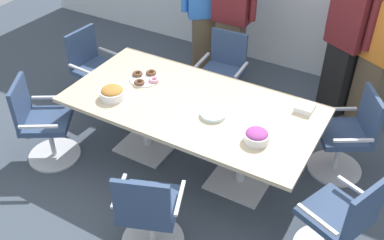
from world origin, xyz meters
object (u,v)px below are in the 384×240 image
Objects in this scene: office_chair_3 at (95,72)px; person_standing_3 at (379,53)px; snack_bowl_candy_mix at (257,136)px; office_chair_0 at (339,223)px; office_chair_5 at (149,214)px; office_chair_4 at (42,125)px; person_standing_2 at (346,39)px; donut_platter at (145,78)px; plate_stack at (213,114)px; office_chair_2 at (223,76)px; person_standing_1 at (232,14)px; office_chair_1 at (347,138)px; napkin_pile at (305,108)px; conference_table at (192,114)px; person_standing_0 at (206,9)px; snack_bowl_pretzels at (112,93)px.

office_chair_3 is 0.53× the size of person_standing_3.
snack_bowl_candy_mix is at bearing 100.42° from person_standing_3.
office_chair_0 is 1.00× the size of office_chair_5.
office_chair_3 is at bearing 160.04° from office_chair_4.
office_chair_3 is 0.51× the size of person_standing_2.
plate_stack is at bearing -13.31° from donut_platter.
person_standing_1 reaches higher than office_chair_2.
office_chair_3 is 2.90m from person_standing_2.
office_chair_1 is 1.06m from person_standing_3.
napkin_pile is at bearing 83.55° from office_chair_4.
office_chair_2 is 2.23m from office_chair_5.
person_standing_0 reaches higher than conference_table.
office_chair_0 is at bearing -14.28° from snack_bowl_candy_mix.
office_chair_5 is at bearing 102.13° from person_standing_1.
conference_table is 1.77m from person_standing_0.
office_chair_1 is at bearing 139.12° from person_standing_2.
person_standing_1 reaches higher than office_chair_5.
napkin_pile is at bearing 108.71° from person_standing_0.
office_chair_0 is 1.00× the size of office_chair_2.
plate_stack is (1.84, -0.49, 0.36)m from office_chair_3.
conference_table is at bearing 78.68° from person_standing_3.
office_chair_4 is 0.53× the size of person_standing_3.
snack_bowl_pretzels is at bearing 87.78° from office_chair_4.
office_chair_0 reaches higher than plate_stack.
plate_stack is at bearing 93.32° from office_chair_1.
person_standing_2 is 1.90m from plate_stack.
plate_stack is at bearing 67.02° from office_chair_5.
office_chair_4 is 2.58m from napkin_pile.
person_standing_1 is at bearing 124.44° from office_chair_4.
office_chair_1 is at bearing 36.39° from office_chair_5.
napkin_pile is (0.73, 1.51, 0.37)m from office_chair_5.
office_chair_5 is (-1.34, -0.67, 0.00)m from office_chair_0.
office_chair_0 is 0.51× the size of person_standing_2.
office_chair_5 reaches higher than donut_platter.
conference_table is 7.49× the size of donut_platter.
napkin_pile is (-0.39, -1.19, -0.11)m from person_standing_3.
office_chair_2 is at bearing 149.78° from napkin_pile.
office_chair_4 is 0.51× the size of person_standing_2.
donut_platter is at bearing 166.69° from plate_stack.
person_standing_2 reaches higher than snack_bowl_pretzels.
conference_table is 1.31× the size of person_standing_1.
snack_bowl_pretzels is at bearing -156.74° from napkin_pile.
office_chair_0 is 2.83m from person_standing_1.
person_standing_1 reaches higher than person_standing_0.
snack_bowl_candy_mix is at bearing 79.42° from office_chair_3.
person_standing_0 reaches higher than office_chair_2.
person_standing_2 is 8.18× the size of snack_bowl_candy_mix.
person_standing_2 is (0.98, 1.67, 0.31)m from conference_table.
office_chair_3 is 3.75× the size of snack_bowl_pretzels.
plate_stack is (-0.71, -1.75, -0.17)m from person_standing_2.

